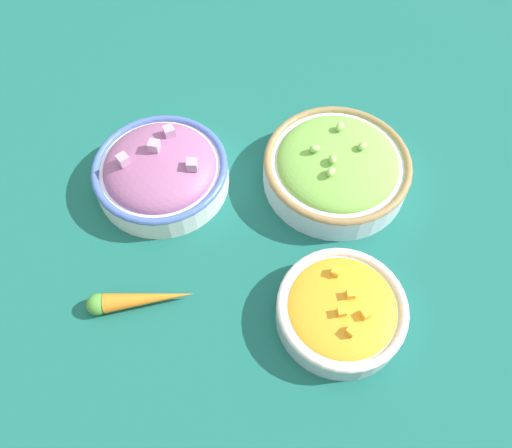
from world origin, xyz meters
TOP-DOWN VIEW (x-y plane):
  - ground_plane at (0.00, 0.00)m, footprint 3.00×3.00m
  - bowl_red_onion at (0.14, -0.10)m, footprint 0.21×0.21m
  - bowl_squash at (-0.11, 0.13)m, footprint 0.17×0.17m
  - bowl_lettuce at (-0.13, -0.10)m, footprint 0.22×0.22m
  - loose_carrot at (0.16, 0.11)m, footprint 0.14×0.04m

SIDE VIEW (x-z plane):
  - ground_plane at x=0.00m, z-range 0.00..0.00m
  - loose_carrot at x=0.16m, z-range 0.00..0.03m
  - bowl_squash at x=-0.11m, z-range 0.00..0.05m
  - bowl_red_onion at x=0.14m, z-range -0.01..0.07m
  - bowl_lettuce at x=-0.13m, z-range -0.01..0.07m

